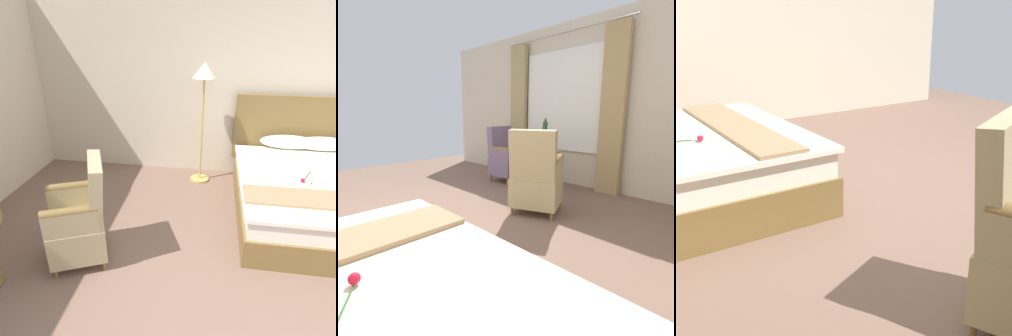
% 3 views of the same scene
% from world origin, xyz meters
% --- Properties ---
extents(ground_plane, '(7.81, 7.81, 0.00)m').
position_xyz_m(ground_plane, '(0.00, 0.00, 0.00)').
color(ground_plane, '#7C5E4F').
extents(wall_window_side, '(0.27, 6.05, 2.73)m').
position_xyz_m(wall_window_side, '(-3.20, 0.00, 1.36)').
color(wall_window_side, beige).
rests_on(wall_window_side, ground).
extents(side_table_round, '(0.61, 0.61, 0.68)m').
position_xyz_m(side_table_round, '(-2.37, 0.18, 0.41)').
color(side_table_round, brown).
rests_on(side_table_round, ground).
extents(champagne_bucket, '(0.19, 0.19, 0.51)m').
position_xyz_m(champagne_bucket, '(-2.44, 0.17, 0.83)').
color(champagne_bucket, gold).
rests_on(champagne_bucket, side_table_round).
extents(wine_glass_near_bucket, '(0.07, 0.07, 0.14)m').
position_xyz_m(wine_glass_near_bucket, '(-2.23, 0.08, 0.77)').
color(wine_glass_near_bucket, white).
rests_on(wine_glass_near_bucket, side_table_round).
extents(wine_glass_near_edge, '(0.07, 0.07, 0.14)m').
position_xyz_m(wine_glass_near_edge, '(-2.24, 0.31, 0.77)').
color(wine_glass_near_edge, white).
rests_on(wine_glass_near_edge, side_table_round).
extents(snack_plate, '(0.19, 0.19, 0.04)m').
position_xyz_m(snack_plate, '(-2.21, 0.22, 0.68)').
color(snack_plate, white).
rests_on(snack_plate, side_table_round).
extents(armchair_by_window, '(0.74, 0.74, 1.06)m').
position_xyz_m(armchair_by_window, '(-1.60, 0.70, 0.44)').
color(armchair_by_window, brown).
rests_on(armchair_by_window, ground).
extents(armchair_facing_bed, '(0.61, 0.56, 1.01)m').
position_xyz_m(armchair_facing_bed, '(-2.50, -0.75, 0.43)').
color(armchair_facing_bed, brown).
rests_on(armchair_facing_bed, ground).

